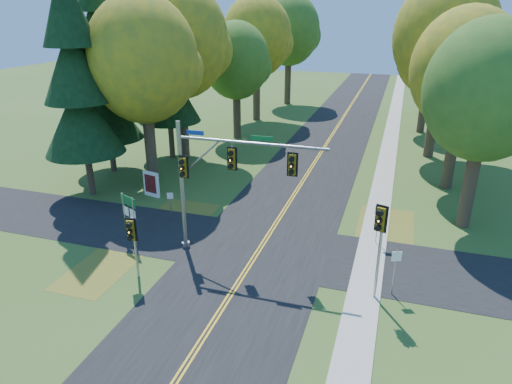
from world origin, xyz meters
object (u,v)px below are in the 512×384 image
(east_signal_pole, at_px, (380,229))
(traffic_mast, at_px, (215,173))
(route_sign_cluster, at_px, (129,210))
(info_kiosk, at_px, (151,184))

(east_signal_pole, bearing_deg, traffic_mast, -174.32)
(traffic_mast, distance_m, east_signal_pole, 9.06)
(route_sign_cluster, height_order, info_kiosk, route_sign_cluster)
(route_sign_cluster, bearing_deg, traffic_mast, 30.43)
(traffic_mast, relative_size, info_kiosk, 4.36)
(traffic_mast, distance_m, route_sign_cluster, 5.93)
(traffic_mast, xyz_separation_m, east_signal_pole, (8.79, -1.94, -1.06))
(traffic_mast, bearing_deg, route_sign_cluster, -175.00)
(traffic_mast, bearing_deg, info_kiosk, 140.59)
(east_signal_pole, bearing_deg, info_kiosk, 171.73)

